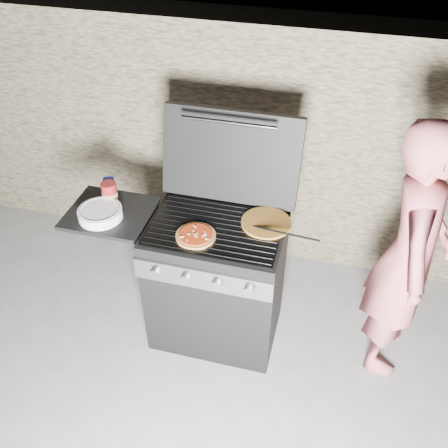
% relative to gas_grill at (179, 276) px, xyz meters
% --- Properties ---
extents(ground, '(50.00, 50.00, 0.00)m').
position_rel_gas_grill_xyz_m(ground, '(0.25, 0.00, -0.46)').
color(ground, '#5D5D5D').
extents(stone_wall, '(8.00, 0.35, 1.80)m').
position_rel_gas_grill_xyz_m(stone_wall, '(0.25, 1.05, 0.44)').
color(stone_wall, '#786A51').
rests_on(stone_wall, ground).
extents(gas_grill, '(1.34, 0.79, 0.91)m').
position_rel_gas_grill_xyz_m(gas_grill, '(0.00, 0.00, 0.00)').
color(gas_grill, black).
rests_on(gas_grill, ground).
extents(pizza_topped, '(0.24, 0.24, 0.03)m').
position_rel_gas_grill_xyz_m(pizza_topped, '(0.16, -0.11, 0.47)').
color(pizza_topped, tan).
rests_on(pizza_topped, gas_grill).
extents(pizza_plain, '(0.38, 0.38, 0.02)m').
position_rel_gas_grill_xyz_m(pizza_plain, '(0.53, 0.11, 0.46)').
color(pizza_plain, gold).
rests_on(pizza_plain, gas_grill).
extents(sauce_jar, '(0.12, 0.12, 0.14)m').
position_rel_gas_grill_xyz_m(sauce_jar, '(-0.45, 0.08, 0.52)').
color(sauce_jar, maroon).
rests_on(sauce_jar, gas_grill).
extents(blue_carton, '(0.07, 0.05, 0.14)m').
position_rel_gas_grill_xyz_m(blue_carton, '(-0.48, 0.15, 0.51)').
color(blue_carton, '#292EC3').
rests_on(blue_carton, gas_grill).
extents(plate_stack, '(0.33, 0.33, 0.06)m').
position_rel_gas_grill_xyz_m(plate_stack, '(-0.44, -0.07, 0.48)').
color(plate_stack, silver).
rests_on(plate_stack, gas_grill).
extents(person, '(0.45, 0.64, 1.69)m').
position_rel_gas_grill_xyz_m(person, '(1.35, 0.11, 0.39)').
color(person, '#B05258').
rests_on(person, ground).
extents(tongs, '(0.41, 0.13, 0.09)m').
position_rel_gas_grill_xyz_m(tongs, '(0.64, 0.00, 0.50)').
color(tongs, black).
rests_on(tongs, gas_grill).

